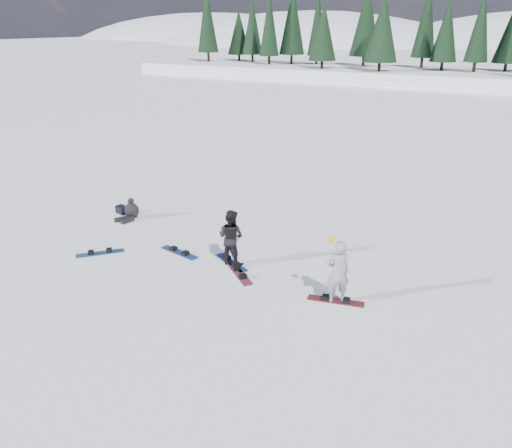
{
  "coord_description": "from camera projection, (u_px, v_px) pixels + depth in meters",
  "views": [
    {
      "loc": [
        5.76,
        -10.67,
        6.88
      ],
      "look_at": [
        -1.06,
        1.9,
        1.1
      ],
      "focal_mm": 35.0,
      "sensor_mm": 36.0,
      "label": 1
    }
  ],
  "objects": [
    {
      "name": "snowboard_loose_a",
      "position": [
        100.0,
        253.0,
        16.01
      ],
      "size": [
        1.23,
        1.29,
        0.03
      ],
      "primitive_type": "cube",
      "rotation": [
        0.0,
        0.0,
        0.82
      ],
      "color": "#185889",
      "rests_on": "ground"
    },
    {
      "name": "ground",
      "position": [
        257.0,
        290.0,
        13.82
      ],
      "size": [
        420.0,
        420.0,
        0.0
      ],
      "primitive_type": "plane",
      "color": "white",
      "rests_on": "ground"
    },
    {
      "name": "gear_bag",
      "position": [
        122.0,
        210.0,
        19.34
      ],
      "size": [
        0.51,
        0.41,
        0.3
      ],
      "primitive_type": "cube",
      "rotation": [
        0.0,
        0.0,
        -0.26
      ],
      "color": "black",
      "rests_on": "ground"
    },
    {
      "name": "seated_rider",
      "position": [
        131.0,
        211.0,
        18.77
      ],
      "size": [
        0.7,
        1.03,
        0.8
      ],
      "rotation": [
        0.0,
        0.0,
        -0.36
      ],
      "color": "black",
      "rests_on": "ground"
    },
    {
      "name": "snowboard_man",
      "position": [
        231.0,
        263.0,
        15.37
      ],
      "size": [
        1.45,
        0.96,
        0.03
      ],
      "primitive_type": "cube",
      "rotation": [
        0.0,
        0.0,
        -0.49
      ],
      "color": "#1B3796",
      "rests_on": "ground"
    },
    {
      "name": "snowboarder_woman",
      "position": [
        338.0,
        272.0,
        12.92
      ],
      "size": [
        0.77,
        0.72,
        1.91
      ],
      "rotation": [
        0.0,
        0.0,
        3.8
      ],
      "color": "#949499",
      "rests_on": "ground"
    },
    {
      "name": "snowboarder_man",
      "position": [
        231.0,
        237.0,
        15.05
      ],
      "size": [
        0.85,
        0.67,
        1.74
      ],
      "primitive_type": "imported",
      "rotation": [
        0.0,
        0.0,
        3.13
      ],
      "color": "black",
      "rests_on": "ground"
    },
    {
      "name": "alpine_backdrop",
      "position": [
        479.0,
        86.0,
        178.38
      ],
      "size": [
        412.5,
        227.0,
        53.2
      ],
      "color": "white",
      "rests_on": "ground"
    },
    {
      "name": "snowboard_loose_b",
      "position": [
        240.0,
        274.0,
        14.67
      ],
      "size": [
        1.33,
        1.17,
        0.03
      ],
      "primitive_type": "cube",
      "rotation": [
        0.0,
        0.0,
        -0.69
      ],
      "color": "#9C2254",
      "rests_on": "ground"
    },
    {
      "name": "snowboard_woman",
      "position": [
        336.0,
        301.0,
        13.25
      ],
      "size": [
        1.53,
        0.59,
        0.03
      ],
      "primitive_type": "cube",
      "rotation": [
        0.0,
        0.0,
        0.21
      ],
      "color": "maroon",
      "rests_on": "ground"
    },
    {
      "name": "snowboard_loose_c",
      "position": [
        179.0,
        253.0,
        16.04
      ],
      "size": [
        1.53,
        0.56,
        0.03
      ],
      "primitive_type": "cube",
      "rotation": [
        0.0,
        0.0,
        -0.19
      ],
      "color": "#1B3A96",
      "rests_on": "ground"
    }
  ]
}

